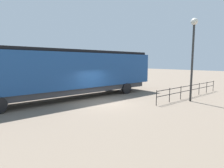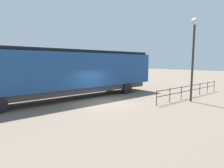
% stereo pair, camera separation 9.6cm
% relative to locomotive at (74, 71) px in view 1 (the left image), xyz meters
% --- Properties ---
extents(ground_plane, '(120.00, 120.00, 0.00)m').
position_rel_locomotive_xyz_m(ground_plane, '(3.15, 0.72, -2.29)').
color(ground_plane, '#756656').
extents(locomotive, '(2.97, 16.98, 4.07)m').
position_rel_locomotive_xyz_m(locomotive, '(0.00, 0.00, 0.00)').
color(locomotive, navy).
rests_on(locomotive, ground_plane).
extents(lamp_post, '(0.51, 0.51, 6.37)m').
position_rel_locomotive_xyz_m(lamp_post, '(7.09, 6.28, 2.17)').
color(lamp_post, '#2D2D2D').
rests_on(lamp_post, ground_plane).
extents(platform_fence, '(0.05, 10.14, 1.11)m').
position_rel_locomotive_xyz_m(platform_fence, '(6.21, 8.06, -1.57)').
color(platform_fence, black).
rests_on(platform_fence, ground_plane).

